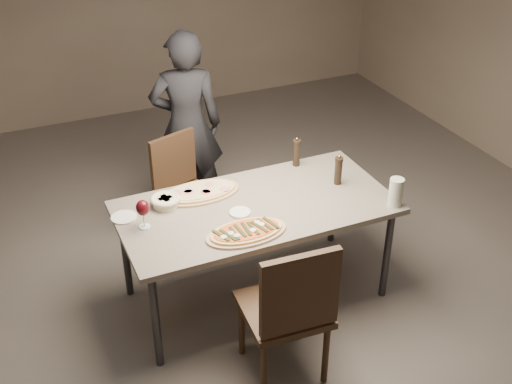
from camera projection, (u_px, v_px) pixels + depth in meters
name	position (u px, v px, depth m)	size (l,w,h in m)	color
room	(256.00, 114.00, 3.86)	(7.00, 7.00, 7.00)	#59524D
dining_table	(256.00, 212.00, 4.23)	(1.80, 0.90, 0.75)	slate
zucchini_pizza	(246.00, 232.00, 3.90)	(0.52, 0.29, 0.05)	tan
ham_pizza	(200.00, 192.00, 4.31)	(0.55, 0.31, 0.04)	tan
bread_basket	(165.00, 201.00, 4.17)	(0.19, 0.19, 0.07)	beige
oil_dish	(240.00, 213.00, 4.11)	(0.14, 0.14, 0.02)	white
pepper_mill_left	(338.00, 170.00, 4.38)	(0.06, 0.06, 0.22)	black
pepper_mill_right	(296.00, 152.00, 4.61)	(0.06, 0.06, 0.22)	black
carafe	(396.00, 192.00, 4.15)	(0.09, 0.09, 0.19)	silver
wine_glass	(143.00, 209.00, 3.91)	(0.09, 0.09, 0.19)	silver
side_plate	(124.00, 217.00, 4.06)	(0.16, 0.16, 0.01)	white
chair_near	(290.00, 307.00, 3.62)	(0.51, 0.51, 1.01)	#3C2819
chair_far	(183.00, 185.00, 4.92)	(0.53, 0.53, 0.88)	#3C2819
diner	(187.00, 125.00, 5.16)	(0.57, 0.38, 1.57)	black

